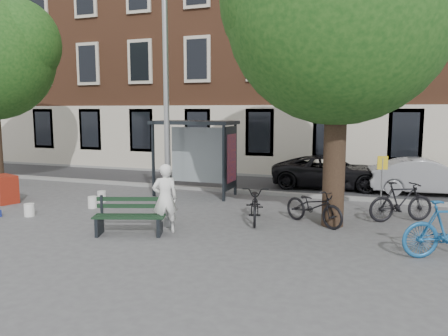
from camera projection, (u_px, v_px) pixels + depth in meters
ground at (168, 226)px, 11.34m from camera, size 90.00×90.00×0.00m
road at (247, 183)px, 17.86m from camera, size 40.00×4.00×0.01m
curb_near at (231, 190)px, 15.99m from camera, size 40.00×0.25×0.12m
curb_far at (260, 175)px, 19.72m from camera, size 40.00×0.25×0.12m
building_row at (281, 32)px, 22.54m from camera, size 30.00×8.00×14.00m
lamppost at (167, 118)px, 10.97m from camera, size 0.28×0.35×6.11m
tree_right at (340, 0)px, 10.54m from camera, size 5.76×5.60×8.20m
bus_shelter at (206, 141)px, 15.12m from camera, size 2.85×1.45×2.62m
painter at (165, 198)px, 10.62m from camera, size 0.74×0.70×1.70m
bench at (130, 218)px, 10.52m from camera, size 1.78×1.07×0.88m
bike_a at (314, 206)px, 11.41m from camera, size 1.93×1.54×0.98m
bike_c at (255, 203)px, 11.72m from camera, size 1.16×2.03×1.01m
bike_d at (401, 202)px, 11.70m from camera, size 1.84×1.33×1.09m
car_dark at (331, 172)px, 16.81m from camera, size 4.58×2.33×1.24m
car_silver at (426, 177)px, 15.47m from camera, size 4.04×1.88×1.28m
red_stand at (3, 189)px, 14.09m from camera, size 1.05×0.86×0.90m
bucket_a at (29, 210)px, 12.35m from camera, size 0.34×0.34×0.36m
bucket_b at (93, 202)px, 13.38m from camera, size 0.37×0.37×0.36m
bucket_c at (102, 196)px, 14.28m from camera, size 0.33×0.33×0.36m
notice_sign at (382, 174)px, 12.38m from camera, size 0.29×0.11×1.70m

